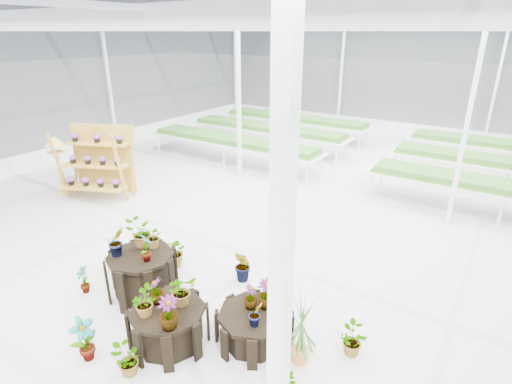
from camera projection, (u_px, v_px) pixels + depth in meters
The scene contains 10 objects.
ground_plane at pixel (246, 262), 7.82m from camera, with size 24.00×24.00×0.00m, color gray.
greenhouse_shell at pixel (245, 151), 6.98m from camera, with size 18.00×24.00×4.50m, color white, non-canonical shape.
steel_frame at pixel (245, 151), 6.98m from camera, with size 18.00×24.00×4.50m, color silver, non-canonical shape.
nursery_benches at pixel (369, 154), 13.25m from camera, with size 16.00×7.00×0.84m, color silver, non-canonical shape.
plinth_tall at pixel (142, 274), 6.73m from camera, with size 1.13×1.13×0.77m, color black.
plinth_mid at pixel (169, 326), 5.69m from camera, with size 1.11×1.11×0.59m, color black.
plinth_low at pixel (254, 327), 5.74m from camera, with size 1.09×1.09×0.49m, color black.
shelf_rack at pixel (96, 163), 10.59m from camera, with size 1.80×0.95×1.90m, color #A57B27, non-canonical shape.
bird_table at pixel (59, 165), 10.83m from camera, with size 0.39×0.39×1.63m, color tan, non-canonical shape.
nursery_plants at pixel (189, 285), 6.21m from camera, with size 4.97×3.08×1.28m.
Camera 1 is at (3.85, -5.54, 4.20)m, focal length 28.00 mm.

